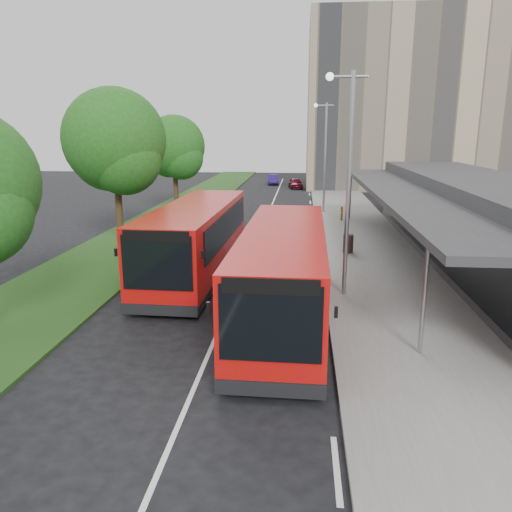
{
  "coord_description": "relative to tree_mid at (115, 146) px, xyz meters",
  "views": [
    {
      "loc": [
        2.54,
        -16.18,
        6.15
      ],
      "look_at": [
        0.84,
        2.23,
        1.5
      ],
      "focal_mm": 35.0,
      "sensor_mm": 36.0,
      "label": 1
    }
  ],
  "objects": [
    {
      "name": "lane_centre_line",
      "position": [
        7.01,
        5.95,
        -5.37
      ],
      "size": [
        0.12,
        70.0,
        0.01
      ],
      "primitive_type": "cube",
      "color": "silver",
      "rests_on": "ground"
    },
    {
      "name": "car_near",
      "position": [
        8.83,
        30.04,
        -4.81
      ],
      "size": [
        1.82,
        3.5,
        1.14
      ],
      "primitive_type": "imported",
      "rotation": [
        0.0,
        0.0,
        0.15
      ],
      "color": "maroon",
      "rests_on": "ground"
    },
    {
      "name": "station_building",
      "position": [
        17.87,
        -1.05,
        -3.33
      ],
      "size": [
        7.7,
        26.0,
        4.0
      ],
      "color": "#2D2D2F",
      "rests_on": "ground"
    },
    {
      "name": "tree_far",
      "position": [
        0.0,
        12.0,
        -0.64
      ],
      "size": [
        4.57,
        4.57,
        7.33
      ],
      "color": "#352415",
      "rests_on": "ground"
    },
    {
      "name": "car_far",
      "position": [
        6.16,
        34.04,
        -4.82
      ],
      "size": [
        1.37,
        3.45,
        1.12
      ],
      "primitive_type": "imported",
      "rotation": [
        0.0,
        0.0,
        0.06
      ],
      "color": "navy",
      "rests_on": "ground"
    },
    {
      "name": "litter_bin",
      "position": [
        11.94,
        -0.32,
        -4.76
      ],
      "size": [
        0.65,
        0.65,
        0.93
      ],
      "primitive_type": "cylinder",
      "rotation": [
        0.0,
        0.0,
        0.3
      ],
      "color": "#3D2319",
      "rests_on": "pavement"
    },
    {
      "name": "lamp_post_near",
      "position": [
        11.13,
        -7.05,
        -0.66
      ],
      "size": [
        1.44,
        0.28,
        8.0
      ],
      "color": "gray",
      "rests_on": "pavement"
    },
    {
      "name": "bus_second",
      "position": [
        5.08,
        -4.65,
        -3.78
      ],
      "size": [
        3.07,
        11.05,
        3.11
      ],
      "rotation": [
        0.0,
        0.0,
        -0.02
      ],
      "color": "#BB090F",
      "rests_on": "ground"
    },
    {
      "name": "kerb_dashes",
      "position": [
        10.31,
        9.95,
        -5.37
      ],
      "size": [
        0.12,
        56.0,
        0.01
      ],
      "color": "silver",
      "rests_on": "ground"
    },
    {
      "name": "pavement",
      "position": [
        13.01,
        10.95,
        -5.3
      ],
      "size": [
        5.0,
        80.0,
        0.15
      ],
      "primitive_type": "cube",
      "color": "slate",
      "rests_on": "ground"
    },
    {
      "name": "ground",
      "position": [
        7.01,
        -9.05,
        -5.38
      ],
      "size": [
        120.0,
        120.0,
        0.0
      ],
      "primitive_type": "plane",
      "color": "black",
      "rests_on": "ground"
    },
    {
      "name": "bollard",
      "position": [
        12.3,
        9.02,
        -4.74
      ],
      "size": [
        0.2,
        0.2,
        0.96
      ],
      "primitive_type": "cylinder",
      "rotation": [
        0.0,
        0.0,
        0.39
      ],
      "color": "#F9B50D",
      "rests_on": "pavement"
    },
    {
      "name": "bus_main",
      "position": [
        9.01,
        -9.54,
        -3.8
      ],
      "size": [
        2.97,
        10.93,
        3.08
      ],
      "rotation": [
        0.0,
        0.0,
        -0.02
      ],
      "color": "#BB090F",
      "rests_on": "ground"
    },
    {
      "name": "tree_mid",
      "position": [
        0.0,
        0.0,
        0.0
      ],
      "size": [
        5.18,
        5.18,
        8.32
      ],
      "color": "#352415",
      "rests_on": "ground"
    },
    {
      "name": "lamp_post_far",
      "position": [
        11.13,
        12.95,
        -0.66
      ],
      "size": [
        1.44,
        0.28,
        8.0
      ],
      "color": "gray",
      "rests_on": "pavement"
    },
    {
      "name": "office_block",
      "position": [
        21.01,
        32.95,
        3.62
      ],
      "size": [
        22.0,
        12.0,
        18.0
      ],
      "primitive_type": "cube",
      "color": "tan",
      "rests_on": "ground"
    },
    {
      "name": "grass_verge",
      "position": [
        0.01,
        10.95,
        -5.33
      ],
      "size": [
        5.0,
        80.0,
        0.1
      ],
      "primitive_type": "cube",
      "color": "#184115",
      "rests_on": "ground"
    }
  ]
}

